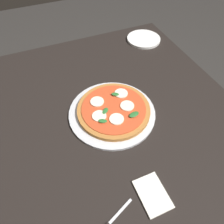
% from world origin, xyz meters
% --- Properties ---
extents(ground_plane, '(6.00, 6.00, 0.00)m').
position_xyz_m(ground_plane, '(0.00, 0.00, 0.00)').
color(ground_plane, '#2D2B28').
extents(dining_table, '(1.18, 1.06, 0.74)m').
position_xyz_m(dining_table, '(0.00, 0.00, 0.64)').
color(dining_table, black).
rests_on(dining_table, ground_plane).
extents(serving_tray, '(0.38, 0.38, 0.01)m').
position_xyz_m(serving_tray, '(0.04, -0.03, 0.75)').
color(serving_tray, silver).
rests_on(serving_tray, dining_table).
extents(pizza, '(0.32, 0.32, 0.03)m').
position_xyz_m(pizza, '(0.04, -0.03, 0.76)').
color(pizza, '#B27033').
rests_on(pizza, serving_tray).
extents(plate_white, '(0.20, 0.20, 0.01)m').
position_xyz_m(plate_white, '(-0.42, 0.37, 0.75)').
color(plate_white, white).
rests_on(plate_white, dining_table).
extents(napkin, '(0.13, 0.09, 0.01)m').
position_xyz_m(napkin, '(0.42, -0.05, 0.74)').
color(napkin, white).
rests_on(napkin, dining_table).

